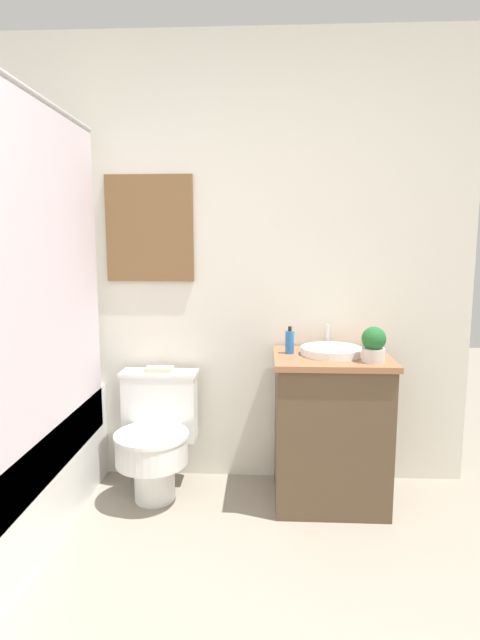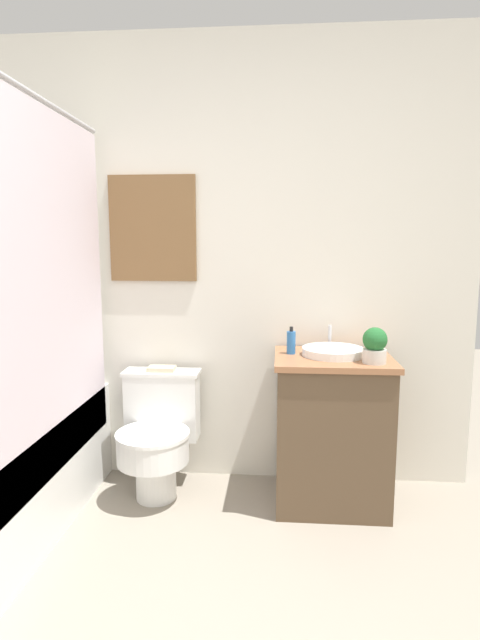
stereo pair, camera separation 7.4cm
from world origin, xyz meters
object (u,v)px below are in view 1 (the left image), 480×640
(soap_bottle, at_px, (290,342))
(book_on_tank, at_px, (159,369))
(potted_plant, at_px, (374,344))
(toilet, at_px, (156,434))
(sink, at_px, (331,351))

(soap_bottle, height_order, book_on_tank, soap_bottle)
(book_on_tank, bearing_deg, potted_plant, -13.77)
(soap_bottle, bearing_deg, toilet, -177.71)
(sink, bearing_deg, soap_bottle, 174.25)
(toilet, distance_m, potted_plant, 1.25)
(potted_plant, distance_m, book_on_tank, 1.17)
(soap_bottle, bearing_deg, sink, -5.75)
(sink, height_order, soap_bottle, soap_bottle)
(sink, distance_m, book_on_tank, 0.95)
(toilet, distance_m, sink, 1.05)
(toilet, xyz_separation_m, book_on_tank, (0.00, 0.12, 0.33))
(toilet, bearing_deg, potted_plant, -7.69)
(sink, distance_m, soap_bottle, 0.22)
(potted_plant, bearing_deg, sink, 139.02)
(book_on_tank, bearing_deg, toilet, -90.00)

